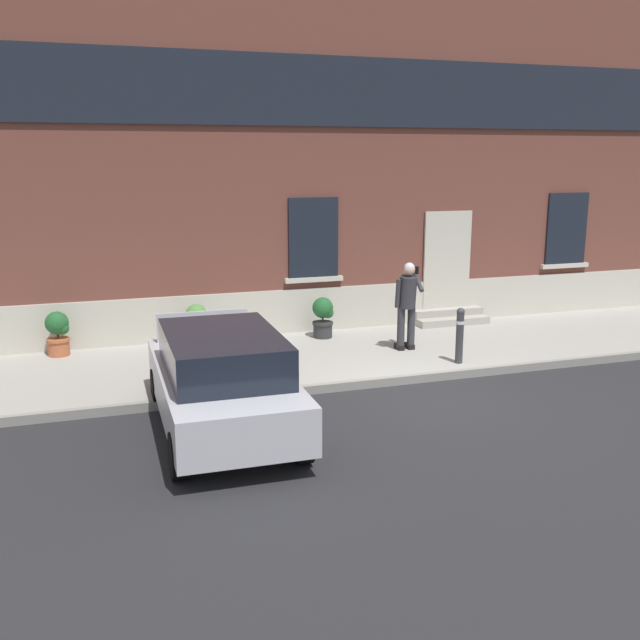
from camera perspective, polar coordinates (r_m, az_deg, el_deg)
name	(u,v)px	position (r m, az deg, el deg)	size (l,w,h in m)	color
ground_plane	(428,401)	(11.88, 8.57, -6.37)	(80.00, 80.00, 0.00)	#232326
sidewalk	(364,353)	(14.29, 3.56, -2.62)	(24.00, 3.60, 0.15)	#99968E
curb_edge	(404,380)	(12.66, 6.67, -4.74)	(24.00, 0.12, 0.15)	gray
building_facade	(325,164)	(16.11, 0.42, 12.31)	(24.00, 1.52, 7.50)	brown
entrance_stoop	(449,317)	(16.71, 10.25, 0.22)	(1.71, 0.64, 0.32)	#9E998E
hatchback_car_silver	(222,379)	(10.33, -7.81, -4.70)	(1.84, 4.09, 1.50)	#B7B7BF
bollard_near_person	(460,333)	(13.41, 11.07, -1.06)	(0.15, 0.15, 1.04)	#333338
person_on_phone	(407,300)	(14.07, 6.96, 1.57)	(0.51, 0.48, 1.75)	#2D2D33
planter_terracotta	(58,332)	(14.58, -20.13, -0.93)	(0.44, 0.44, 0.86)	#B25B38
planter_cream	(197,324)	(14.58, -9.76, -0.33)	(0.44, 0.44, 0.86)	beige
planter_charcoal	(323,316)	(15.06, 0.25, 0.29)	(0.44, 0.44, 0.86)	#2D2D30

